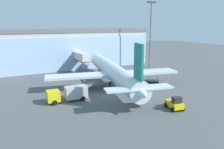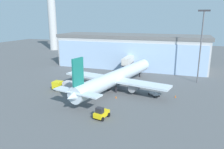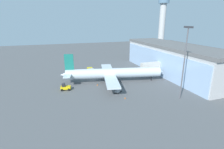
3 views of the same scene
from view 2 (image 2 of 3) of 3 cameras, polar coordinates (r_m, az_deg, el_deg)
ground at (r=54.09m, az=-5.06°, el=-5.66°), size 240.00×240.00×0.00m
terminal_building at (r=85.57m, az=5.06°, el=6.17°), size 57.04×17.27×12.54m
jet_bridge at (r=76.30m, az=4.61°, el=3.82°), size 2.53×12.81×5.88m
control_tower at (r=136.94m, az=-15.47°, el=15.74°), size 8.31×8.31×39.06m
apron_light_mast at (r=67.63m, az=22.27°, el=8.03°), size 3.20×0.40×20.87m
airplane at (r=57.86m, az=1.12°, el=-0.74°), size 29.82×38.72×10.97m
catering_truck at (r=58.36m, az=-11.73°, el=-2.87°), size 7.32×2.56×2.65m
baggage_cart at (r=55.03m, az=10.91°, el=-4.96°), size 3.12×3.10×1.50m
pushback_tug at (r=42.36m, az=-2.83°, el=-10.09°), size 2.66×3.47×2.30m
safety_cone_nose at (r=52.55m, az=1.04°, el=-5.90°), size 0.36×0.36×0.55m
safety_cone_wingtip at (r=55.10m, az=16.26°, el=-5.52°), size 0.36×0.36×0.55m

